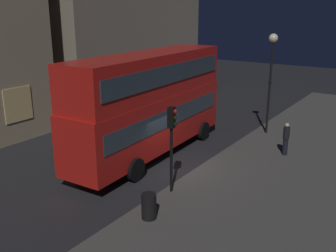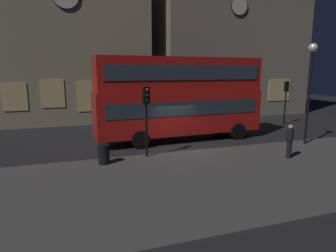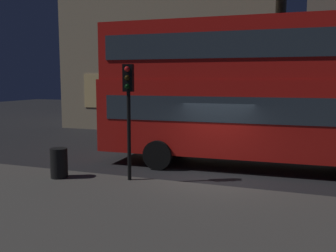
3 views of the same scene
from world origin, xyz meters
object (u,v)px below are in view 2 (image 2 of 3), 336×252
at_px(street_lamp, 311,70).
at_px(traffic_light_far_side, 286,94).
at_px(traffic_light_near_kerb, 146,107).
at_px(pedestrian, 290,141).
at_px(litter_bin, 104,154).
at_px(double_decker_bus, 180,94).

bearing_deg(street_lamp, traffic_light_far_side, 59.56).
height_order(traffic_light_near_kerb, pedestrian, traffic_light_near_kerb).
relative_size(traffic_light_far_side, litter_bin, 3.82).
relative_size(traffic_light_far_side, pedestrian, 2.12).
bearing_deg(pedestrian, litter_bin, -4.84).
xyz_separation_m(double_decker_bus, traffic_light_near_kerb, (-3.16, -3.44, -0.29)).
height_order(traffic_light_far_side, pedestrian, traffic_light_far_side).
distance_m(traffic_light_far_side, street_lamp, 7.69).
bearing_deg(double_decker_bus, street_lamp, -31.69).
height_order(double_decker_bus, litter_bin, double_decker_bus).
bearing_deg(traffic_light_near_kerb, street_lamp, -15.75).
xyz_separation_m(traffic_light_near_kerb, street_lamp, (10.07, -0.42, 1.86)).
height_order(traffic_light_near_kerb, traffic_light_far_side, traffic_light_near_kerb).
relative_size(double_decker_bus, pedestrian, 6.46).
distance_m(traffic_light_far_side, litter_bin, 17.53).
bearing_deg(pedestrian, street_lamp, -137.25).
height_order(traffic_light_near_kerb, street_lamp, street_lamp).
distance_m(double_decker_bus, traffic_light_far_side, 10.99).
bearing_deg(double_decker_bus, pedestrian, -60.35).
height_order(traffic_light_far_side, litter_bin, traffic_light_far_side).
bearing_deg(double_decker_bus, traffic_light_near_kerb, -134.98).
xyz_separation_m(pedestrian, litter_bin, (-9.25, 2.07, -0.42)).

